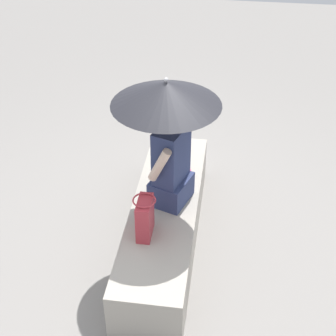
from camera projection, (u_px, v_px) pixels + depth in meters
name	position (u px, v px, depth m)	size (l,w,h in m)	color
ground_plane	(165.00, 242.00, 4.46)	(14.00, 14.00, 0.00)	gray
stone_bench	(165.00, 224.00, 4.33)	(2.10, 0.55, 0.45)	#A8A093
person_seated	(171.00, 162.00, 4.02)	(0.51, 0.37, 0.90)	navy
parasol	(166.00, 93.00, 3.68)	(0.84, 0.84, 1.12)	#B7B7BC
handbag_black	(145.00, 217.00, 3.80)	(0.24, 0.18, 0.35)	#B2333D
magazine	(178.00, 166.00, 4.62)	(0.28, 0.20, 0.01)	#D83866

